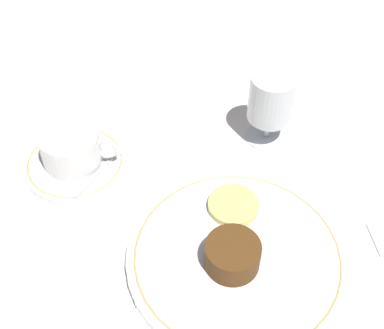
# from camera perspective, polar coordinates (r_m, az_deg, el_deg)

# --- Properties ---
(ground_plane) EXTENTS (3.00, 3.00, 0.00)m
(ground_plane) POSITION_cam_1_polar(r_m,az_deg,el_deg) (0.70, 3.35, -7.69)
(ground_plane) COLOR white
(dinner_plate) EXTENTS (0.28, 0.28, 0.01)m
(dinner_plate) POSITION_cam_1_polar(r_m,az_deg,el_deg) (0.68, 4.80, -9.81)
(dinner_plate) COLOR white
(dinner_plate) RESTS_ON ground_plane
(saucer) EXTENTS (0.15, 0.15, 0.01)m
(saucer) POSITION_cam_1_polar(r_m,az_deg,el_deg) (0.79, -12.33, 0.14)
(saucer) COLOR white
(saucer) RESTS_ON ground_plane
(coffee_cup) EXTENTS (0.11, 0.08, 0.05)m
(coffee_cup) POSITION_cam_1_polar(r_m,az_deg,el_deg) (0.77, -12.78, 1.83)
(coffee_cup) COLOR white
(coffee_cup) RESTS_ON saucer
(spoon) EXTENTS (0.06, 0.11, 0.00)m
(spoon) POSITION_cam_1_polar(r_m,az_deg,el_deg) (0.78, -9.15, -0.01)
(spoon) COLOR silver
(spoon) RESTS_ON saucer
(wine_glass) EXTENTS (0.07, 0.07, 0.12)m
(wine_glass) POSITION_cam_1_polar(r_m,az_deg,el_deg) (0.78, 8.42, 6.68)
(wine_glass) COLOR silver
(wine_glass) RESTS_ON ground_plane
(dessert_cake) EXTENTS (0.07, 0.07, 0.04)m
(dessert_cake) POSITION_cam_1_polar(r_m,az_deg,el_deg) (0.65, 4.34, -9.60)
(dessert_cake) COLOR #563314
(dessert_cake) RESTS_ON dinner_plate
(pineapple_slice) EXTENTS (0.07, 0.07, 0.01)m
(pineapple_slice) POSITION_cam_1_polar(r_m,az_deg,el_deg) (0.71, 4.43, -4.37)
(pineapple_slice) COLOR #EFE075
(pineapple_slice) RESTS_ON dinner_plate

